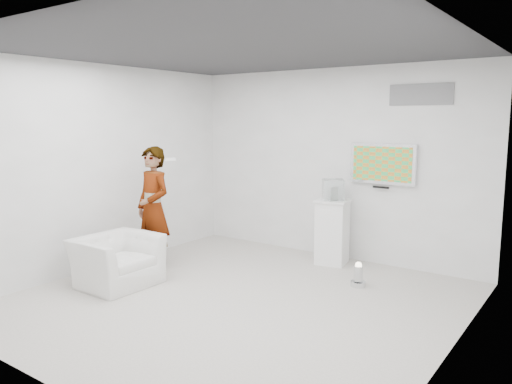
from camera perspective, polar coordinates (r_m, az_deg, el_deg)
room at (r=5.93m, az=-2.20°, el=1.47°), size 5.01×5.01×3.00m
tv at (r=7.65m, az=14.30°, el=3.15°), size 1.00×0.08×0.60m
logo_decal at (r=7.50m, az=18.31°, el=10.54°), size 0.90×0.02×0.30m
person at (r=7.51m, az=-11.65°, el=-1.81°), size 0.73×0.54×1.81m
armchair at (r=6.99m, az=-15.62°, el=-7.57°), size 0.89×1.02×0.66m
pedestal at (r=7.76m, az=8.71°, el=-4.51°), size 0.56×0.56×0.99m
floor_uplight at (r=6.85m, az=11.61°, el=-9.26°), size 0.22×0.22×0.31m
vitrine at (r=7.64m, az=8.82°, el=0.27°), size 0.43×0.43×0.31m
console at (r=7.65m, az=8.81°, el=-0.12°), size 0.08×0.16×0.21m
wii_remote at (r=7.29m, az=-9.76°, el=3.69°), size 0.09×0.16×0.04m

